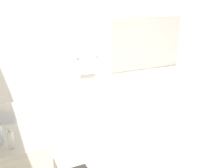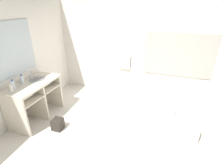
{
  "view_description": "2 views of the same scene",
  "coord_description": "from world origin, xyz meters",
  "px_view_note": "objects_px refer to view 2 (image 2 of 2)",
  "views": [
    {
      "loc": [
        -1.96,
        -2.28,
        2.15
      ],
      "look_at": [
        -0.37,
        0.93,
        0.95
      ],
      "focal_mm": 40.0,
      "sensor_mm": 36.0,
      "label": 1
    },
    {
      "loc": [
        0.84,
        -2.41,
        2.49
      ],
      "look_at": [
        -0.3,
        1.04,
        0.78
      ],
      "focal_mm": 28.0,
      "sensor_mm": 36.0,
      "label": 2
    }
  ],
  "objects_px": {
    "water_bottle_2": "(13,85)",
    "soap_dispenser": "(11,88)",
    "waste_bin": "(58,124)",
    "water_bottle_1": "(22,79)",
    "bathtub": "(173,105)"
  },
  "relations": [
    {
      "from": "water_bottle_1",
      "to": "soap_dispenser",
      "type": "xyz_separation_m",
      "value": [
        0.11,
        -0.39,
        -0.01
      ]
    },
    {
      "from": "water_bottle_1",
      "to": "water_bottle_2",
      "type": "height_order",
      "value": "water_bottle_1"
    },
    {
      "from": "water_bottle_2",
      "to": "water_bottle_1",
      "type": "bearing_deg",
      "value": 95.07
    },
    {
      "from": "water_bottle_1",
      "to": "waste_bin",
      "type": "height_order",
      "value": "water_bottle_1"
    },
    {
      "from": "water_bottle_1",
      "to": "waste_bin",
      "type": "distance_m",
      "value": 1.21
    },
    {
      "from": "water_bottle_1",
      "to": "waste_bin",
      "type": "xyz_separation_m",
      "value": [
        0.81,
        -0.11,
        -0.89
      ]
    },
    {
      "from": "water_bottle_1",
      "to": "water_bottle_2",
      "type": "distance_m",
      "value": 0.27
    },
    {
      "from": "bathtub",
      "to": "waste_bin",
      "type": "xyz_separation_m",
      "value": [
        -2.3,
        -1.24,
        -0.2
      ]
    },
    {
      "from": "soap_dispenser",
      "to": "water_bottle_1",
      "type": "bearing_deg",
      "value": 105.54
    },
    {
      "from": "water_bottle_2",
      "to": "soap_dispenser",
      "type": "distance_m",
      "value": 0.15
    },
    {
      "from": "soap_dispenser",
      "to": "waste_bin",
      "type": "height_order",
      "value": "soap_dispenser"
    },
    {
      "from": "water_bottle_2",
      "to": "soap_dispenser",
      "type": "height_order",
      "value": "water_bottle_2"
    },
    {
      "from": "bathtub",
      "to": "water_bottle_2",
      "type": "relative_size",
      "value": 8.6
    },
    {
      "from": "water_bottle_2",
      "to": "soap_dispenser",
      "type": "relative_size",
      "value": 1.05
    },
    {
      "from": "bathtub",
      "to": "soap_dispenser",
      "type": "xyz_separation_m",
      "value": [
        -3.0,
        -1.52,
        0.69
      ]
    }
  ]
}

